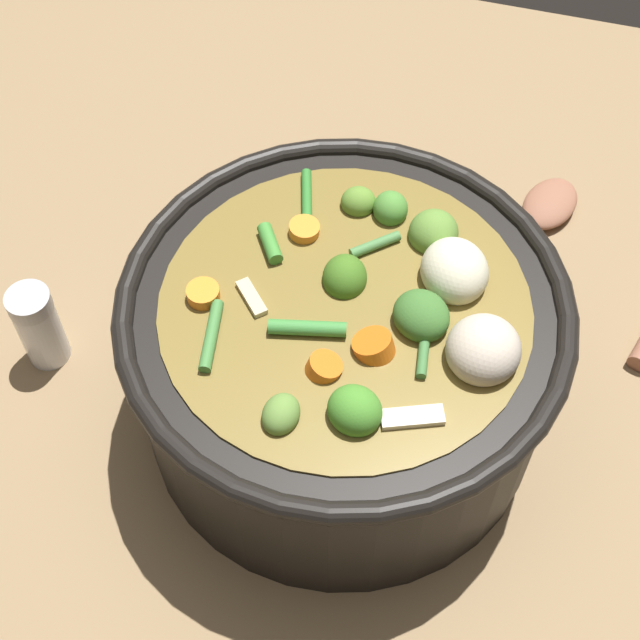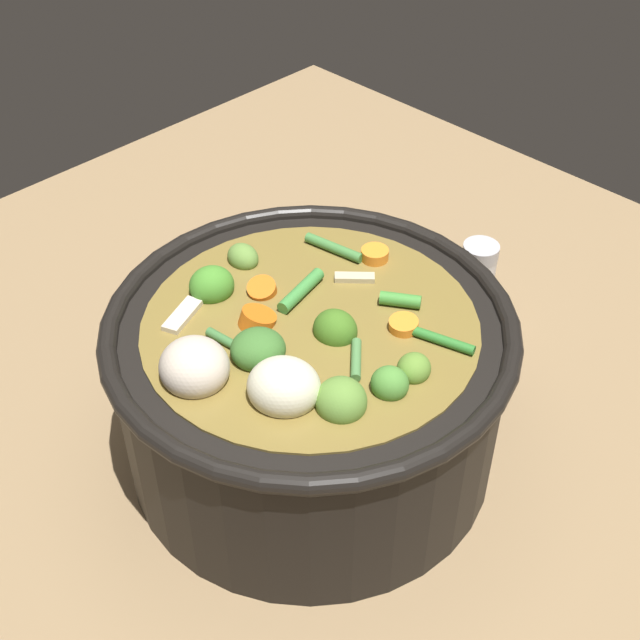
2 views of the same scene
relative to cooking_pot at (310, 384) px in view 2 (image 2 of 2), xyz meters
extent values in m
plane|color=#8C704C|center=(0.00, 0.00, -0.08)|extent=(1.10, 1.10, 0.00)
cylinder|color=black|center=(0.00, 0.00, -0.01)|extent=(0.31, 0.31, 0.14)
torus|color=black|center=(0.00, 0.00, 0.06)|extent=(0.32, 0.32, 0.02)
cylinder|color=olive|center=(0.00, 0.00, 0.00)|extent=(0.26, 0.26, 0.13)
ellipsoid|color=#3E712E|center=(-0.05, 0.00, 0.07)|extent=(0.05, 0.05, 0.03)
ellipsoid|color=#478C2C|center=(-0.03, 0.08, 0.07)|extent=(0.05, 0.04, 0.03)
ellipsoid|color=#4F8D37|center=(-0.01, -0.09, 0.07)|extent=(0.03, 0.03, 0.03)
ellipsoid|color=#427220|center=(0.01, -0.02, 0.07)|extent=(0.04, 0.04, 0.03)
ellipsoid|color=olive|center=(-0.04, -0.08, 0.07)|extent=(0.05, 0.05, 0.03)
ellipsoid|color=olive|center=(0.02, 0.10, 0.07)|extent=(0.03, 0.03, 0.02)
ellipsoid|color=olive|center=(0.01, -0.09, 0.07)|extent=(0.03, 0.03, 0.02)
cylinder|color=orange|center=(-0.03, 0.03, 0.07)|extent=(0.04, 0.04, 0.02)
cylinder|color=orange|center=(0.00, 0.05, 0.07)|extent=(0.03, 0.03, 0.02)
cylinder|color=orange|center=(0.10, 0.02, 0.07)|extent=(0.03, 0.03, 0.01)
cylinder|color=orange|center=(0.05, -0.05, 0.07)|extent=(0.03, 0.02, 0.01)
ellipsoid|color=beige|center=(-0.10, 0.02, 0.07)|extent=(0.06, 0.06, 0.04)
ellipsoid|color=beige|center=(-0.07, -0.04, 0.07)|extent=(0.07, 0.07, 0.04)
cylinder|color=#4C8245|center=(-0.01, -0.05, 0.07)|extent=(0.03, 0.03, 0.01)
cylinder|color=#307A2D|center=(0.05, -0.09, 0.07)|extent=(0.02, 0.05, 0.01)
cylinder|color=#3E7439|center=(-0.06, 0.03, 0.07)|extent=(0.01, 0.03, 0.01)
cylinder|color=#44823D|center=(0.08, 0.05, 0.07)|extent=(0.02, 0.05, 0.01)
cylinder|color=#428F36|center=(0.07, -0.03, 0.07)|extent=(0.03, 0.03, 0.01)
cylinder|color=#408C3D|center=(0.02, 0.03, 0.07)|extent=(0.05, 0.02, 0.01)
cube|color=beige|center=(-0.06, 0.07, 0.07)|extent=(0.04, 0.03, 0.01)
cube|color=beige|center=(0.06, 0.01, 0.07)|extent=(0.03, 0.03, 0.01)
cylinder|color=silver|center=(0.25, 0.02, -0.05)|extent=(0.03, 0.03, 0.07)
cylinder|color=#B7B7BC|center=(0.25, 0.02, -0.01)|extent=(0.04, 0.04, 0.01)
camera|label=1|loc=(-0.09, 0.37, 0.59)|focal=53.35mm
camera|label=2|loc=(-0.35, -0.35, 0.49)|focal=48.53mm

